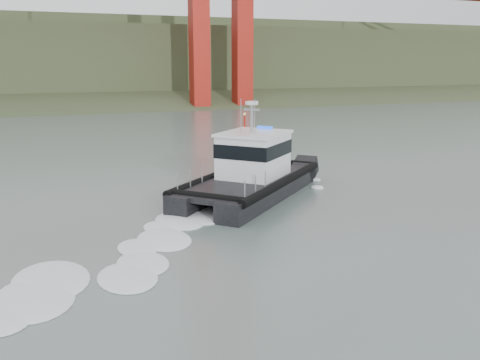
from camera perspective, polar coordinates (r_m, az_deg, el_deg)
name	(u,v)px	position (r m, az deg, el deg)	size (l,w,h in m)	color
ground	(347,285)	(20.44, 11.39, -10.88)	(400.00, 400.00, 0.00)	slate
headlands	(69,66)	(141.51, -17.80, 11.48)	(500.00, 105.36, 27.12)	#324326
patrol_boat	(251,172)	(32.55, 1.20, 0.90)	(12.03, 11.59, 5.95)	black
nav_buoy	(245,138)	(51.31, 0.49, 4.52)	(1.70, 1.70, 3.53)	#A6160B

